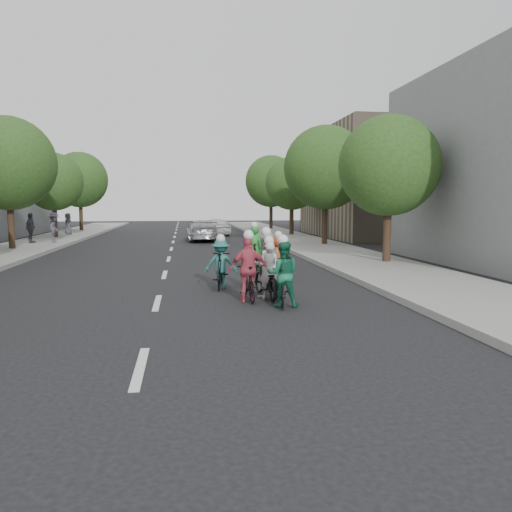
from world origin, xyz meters
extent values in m
plane|color=black|center=(0.00, 0.00, 0.00)|extent=(120.00, 120.00, 0.00)
cube|color=#999993|center=(-6.05, 10.00, 0.09)|extent=(0.18, 80.00, 0.18)
cube|color=gray|center=(8.00, 10.00, 0.07)|extent=(4.00, 80.00, 0.15)
cube|color=#999993|center=(6.05, 10.00, 0.09)|extent=(0.18, 80.00, 0.18)
cube|color=gray|center=(16.00, 24.00, 4.00)|extent=(10.00, 14.00, 8.00)
cylinder|color=black|center=(-8.20, 15.00, 1.24)|extent=(0.32, 0.32, 2.48)
sphere|color=#224818|center=(-8.20, 15.00, 4.53)|extent=(4.80, 4.80, 4.80)
cylinder|color=black|center=(-8.20, 24.00, 1.14)|extent=(0.32, 0.32, 2.27)
sphere|color=#224818|center=(-8.20, 24.00, 3.97)|extent=(4.00, 4.00, 4.00)
cylinder|color=black|center=(-8.20, 33.00, 1.24)|extent=(0.32, 0.32, 2.48)
sphere|color=#224818|center=(-8.20, 33.00, 4.53)|extent=(4.80, 4.80, 4.80)
cylinder|color=black|center=(8.80, 6.60, 1.14)|extent=(0.32, 0.32, 2.27)
sphere|color=#224818|center=(8.80, 6.60, 3.97)|extent=(4.00, 4.00, 4.00)
cylinder|color=black|center=(8.80, 15.60, 1.24)|extent=(0.32, 0.32, 2.48)
sphere|color=#224818|center=(8.80, 15.60, 4.53)|extent=(4.80, 4.80, 4.80)
cylinder|color=black|center=(8.80, 24.60, 1.14)|extent=(0.32, 0.32, 2.27)
sphere|color=#224818|center=(8.80, 24.60, 3.97)|extent=(4.00, 4.00, 4.00)
cylinder|color=black|center=(8.80, 33.60, 1.24)|extent=(0.32, 0.32, 2.48)
sphere|color=#224818|center=(8.80, 33.60, 4.53)|extent=(4.80, 4.80, 4.80)
imported|color=black|center=(3.76, 3.63, 0.41)|extent=(0.66, 1.59, 0.82)
imported|color=#C0491E|center=(3.76, 3.53, 0.71)|extent=(0.73, 0.50, 1.43)
sphere|color=white|center=(3.76, 3.53, 1.45)|extent=(0.26, 0.26, 0.26)
imported|color=black|center=(2.86, 0.23, 0.45)|extent=(0.63, 1.73, 0.90)
imported|color=silver|center=(2.86, 0.13, 0.75)|extent=(0.55, 0.37, 1.49)
sphere|color=white|center=(2.86, 0.13, 1.51)|extent=(0.26, 0.26, 0.26)
imported|color=black|center=(3.25, 5.70, 0.51)|extent=(0.48, 1.69, 1.02)
imported|color=green|center=(3.25, 5.60, 0.83)|extent=(0.61, 0.40, 1.66)
sphere|color=white|center=(3.25, 5.60, 1.68)|extent=(0.26, 0.26, 0.26)
imported|color=black|center=(2.82, 0.44, 0.47)|extent=(0.92, 1.88, 0.95)
imported|color=silver|center=(2.82, 0.34, 0.86)|extent=(0.93, 0.78, 1.72)
sphere|color=white|center=(2.82, 0.34, 1.74)|extent=(0.26, 0.26, 0.26)
imported|color=black|center=(1.74, 1.97, 0.53)|extent=(0.77, 1.83, 1.06)
imported|color=#236962|center=(1.74, 1.87, 0.72)|extent=(1.01, 0.68, 1.45)
sphere|color=white|center=(1.74, 1.87, 1.47)|extent=(0.26, 0.26, 0.26)
imported|color=black|center=(2.29, -0.04, 0.46)|extent=(0.55, 1.56, 0.92)
imported|color=#CB475B|center=(2.29, -0.14, 0.83)|extent=(1.01, 0.49, 1.67)
sphere|color=white|center=(2.29, -0.14, 1.69)|extent=(0.26, 0.26, 0.26)
imported|color=black|center=(3.02, -0.79, 0.47)|extent=(0.67, 1.60, 0.93)
imported|color=#166544|center=(3.02, -0.89, 0.80)|extent=(0.86, 0.71, 1.59)
sphere|color=white|center=(3.02, -0.89, 1.61)|extent=(0.26, 0.26, 0.26)
imported|color=#ACACB1|center=(1.88, 20.63, 0.69)|extent=(2.02, 4.81, 1.39)
imported|color=silver|center=(3.19, 26.25, 0.69)|extent=(2.26, 4.24, 1.37)
imported|color=#504F5C|center=(-6.94, 18.60, 1.05)|extent=(0.68, 1.17, 1.80)
imported|color=#4B4A56|center=(-8.26, 18.52, 1.04)|extent=(0.57, 1.09, 1.78)
imported|color=#474652|center=(-7.84, 26.28, 0.96)|extent=(0.54, 0.81, 1.62)
camera|label=1|loc=(0.68, -12.50, 2.48)|focal=35.00mm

